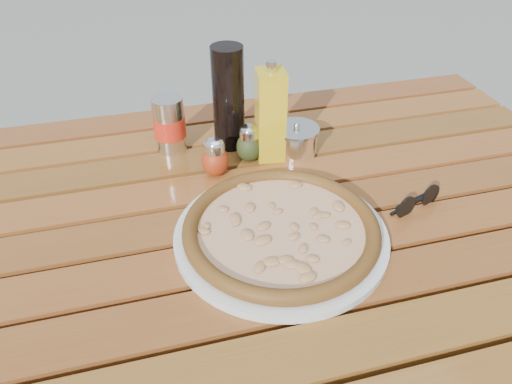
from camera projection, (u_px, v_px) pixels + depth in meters
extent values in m
cube|color=#3B220D|center=(421.00, 202.00, 1.58)|extent=(0.06, 0.06, 0.70)
cube|color=#321D0B|center=(259.00, 232.00, 0.93)|extent=(1.36, 0.86, 0.04)
cube|color=#55300F|center=(317.00, 356.00, 0.68)|extent=(1.40, 0.09, 0.03)
cube|color=#52270E|center=(294.00, 300.00, 0.76)|extent=(1.40, 0.09, 0.03)
cube|color=#57290F|center=(275.00, 255.00, 0.83)|extent=(1.40, 0.09, 0.03)
cube|color=#52280E|center=(259.00, 218.00, 0.91)|extent=(1.40, 0.09, 0.03)
cube|color=#5D2D10|center=(245.00, 187.00, 0.99)|extent=(1.40, 0.09, 0.03)
cube|color=#4F2A0E|center=(234.00, 160.00, 1.07)|extent=(1.40, 0.09, 0.03)
cube|color=#5C2F10|center=(224.00, 137.00, 1.15)|extent=(1.40, 0.09, 0.03)
cube|color=#54260E|center=(216.00, 117.00, 1.23)|extent=(1.40, 0.09, 0.03)
cylinder|color=silver|center=(281.00, 236.00, 0.84)|extent=(0.45, 0.45, 0.01)
cylinder|color=beige|center=(281.00, 230.00, 0.83)|extent=(0.40, 0.40, 0.01)
torus|color=black|center=(281.00, 228.00, 0.83)|extent=(0.43, 0.43, 0.03)
ellipsoid|color=#AC3413|center=(215.00, 161.00, 0.98)|extent=(0.07, 0.07, 0.06)
cylinder|color=white|center=(215.00, 147.00, 0.96)|extent=(0.05, 0.05, 0.02)
ellipsoid|color=white|center=(214.00, 143.00, 0.96)|extent=(0.05, 0.05, 0.02)
ellipsoid|color=#344019|center=(249.00, 147.00, 1.03)|extent=(0.07, 0.07, 0.06)
cylinder|color=silver|center=(249.00, 133.00, 1.01)|extent=(0.05, 0.05, 0.02)
ellipsoid|color=silver|center=(249.00, 129.00, 1.00)|extent=(0.04, 0.04, 0.02)
cylinder|color=black|center=(228.00, 98.00, 1.03)|extent=(0.07, 0.07, 0.22)
cylinder|color=silver|center=(169.00, 124.00, 1.04)|extent=(0.07, 0.07, 0.12)
cylinder|color=red|center=(170.00, 126.00, 1.05)|extent=(0.07, 0.07, 0.04)
cube|color=gold|center=(270.00, 116.00, 1.00)|extent=(0.06, 0.06, 0.19)
cylinder|color=silver|center=(271.00, 66.00, 0.93)|extent=(0.02, 0.02, 0.02)
cylinder|color=white|center=(296.00, 141.00, 1.05)|extent=(0.12, 0.12, 0.05)
cylinder|color=silver|center=(297.00, 129.00, 1.03)|extent=(0.12, 0.12, 0.01)
sphere|color=silver|center=(297.00, 126.00, 1.03)|extent=(0.02, 0.02, 0.01)
cylinder|color=black|center=(406.00, 207.00, 0.89)|extent=(0.04, 0.02, 0.04)
cylinder|color=black|center=(430.00, 195.00, 0.91)|extent=(0.04, 0.02, 0.04)
cube|color=black|center=(419.00, 199.00, 0.90)|extent=(0.02, 0.01, 0.00)
cube|color=black|center=(408.00, 206.00, 0.91)|extent=(0.09, 0.03, 0.00)
cube|color=black|center=(413.00, 200.00, 0.92)|extent=(0.09, 0.03, 0.00)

